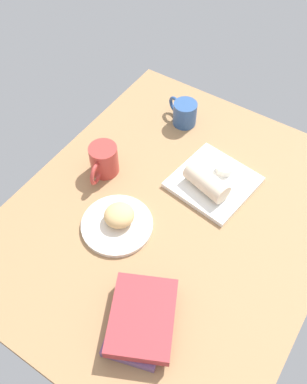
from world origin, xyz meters
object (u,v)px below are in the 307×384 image
(square_plate, at_px, (213,182))
(second_mug, at_px, (184,113))
(coffee_mug, at_px, (103,160))
(round_plate, at_px, (117,225))
(sauce_cup, at_px, (224,168))
(breakfast_wrap, at_px, (206,182))
(scone_pastry, at_px, (119,215))
(book_stack, at_px, (141,319))

(square_plate, relative_size, second_mug, 1.87)
(coffee_mug, xyz_separation_m, second_mug, (-0.34, 0.10, -0.01))
(round_plate, relative_size, second_mug, 1.69)
(sauce_cup, xyz_separation_m, coffee_mug, (0.20, -0.33, 0.02))
(round_plate, relative_size, sauce_cup, 3.89)
(round_plate, xyz_separation_m, breakfast_wrap, (-0.25, 0.15, 0.04))
(scone_pastry, bearing_deg, round_plate, 0.22)
(sauce_cup, height_order, breakfast_wrap, breakfast_wrap)
(square_plate, relative_size, coffee_mug, 1.64)
(scone_pastry, relative_size, coffee_mug, 0.63)
(scone_pastry, height_order, breakfast_wrap, breakfast_wrap)
(breakfast_wrap, distance_m, second_mug, 0.32)
(round_plate, distance_m, book_stack, 0.30)
(round_plate, distance_m, square_plate, 0.34)
(scone_pastry, height_order, coffee_mug, coffee_mug)
(round_plate, xyz_separation_m, sauce_cup, (-0.35, 0.17, 0.02))
(scone_pastry, relative_size, breakfast_wrap, 0.62)
(round_plate, xyz_separation_m, scone_pastry, (-0.01, -0.00, 0.03))
(square_plate, height_order, breakfast_wrap, breakfast_wrap)
(sauce_cup, bearing_deg, coffee_mug, -58.91)
(breakfast_wrap, bearing_deg, second_mug, 57.91)
(scone_pastry, bearing_deg, breakfast_wrap, 147.52)
(sauce_cup, relative_size, second_mug, 0.43)
(square_plate, relative_size, breakfast_wrap, 1.63)
(square_plate, bearing_deg, breakfast_wrap, -9.59)
(round_plate, bearing_deg, second_mug, -172.54)
(sauce_cup, bearing_deg, book_stack, 5.71)
(round_plate, xyz_separation_m, coffee_mug, (-0.15, -0.16, 0.05))
(second_mug, bearing_deg, coffee_mug, -15.87)
(breakfast_wrap, xyz_separation_m, second_mug, (-0.23, -0.22, -0.00))
(sauce_cup, bearing_deg, scone_pastry, -26.84)
(coffee_mug, relative_size, second_mug, 1.14)
(breakfast_wrap, distance_m, coffee_mug, 0.33)
(round_plate, relative_size, square_plate, 0.90)
(round_plate, height_order, square_plate, square_plate)
(breakfast_wrap, height_order, coffee_mug, coffee_mug)
(sauce_cup, height_order, second_mug, second_mug)
(breakfast_wrap, distance_m, book_stack, 0.46)
(second_mug, bearing_deg, square_plate, 49.50)
(round_plate, distance_m, coffee_mug, 0.22)
(book_stack, bearing_deg, second_mug, -157.33)
(book_stack, bearing_deg, coffee_mug, -132.46)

